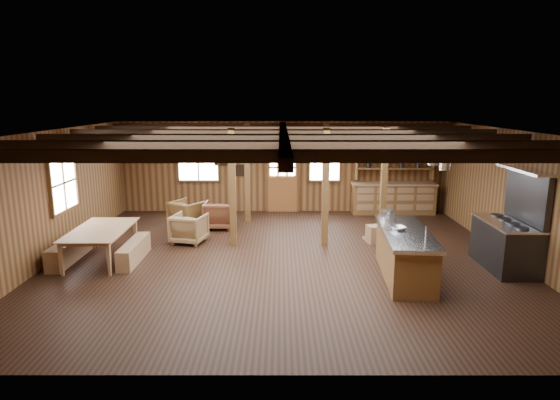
# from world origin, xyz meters

# --- Properties ---
(room) EXTENTS (10.04, 9.04, 2.84)m
(room) POSITION_xyz_m (0.00, 0.00, 1.40)
(room) COLOR black
(room) RESTS_ON ground
(ceiling_joists) EXTENTS (9.80, 8.82, 0.18)m
(ceiling_joists) POSITION_xyz_m (0.00, 0.18, 2.68)
(ceiling_joists) COLOR black
(ceiling_joists) RESTS_ON ceiling
(timber_posts) EXTENTS (3.95, 2.35, 2.80)m
(timber_posts) POSITION_xyz_m (0.52, 2.08, 1.40)
(timber_posts) COLOR #4F3216
(timber_posts) RESTS_ON floor
(back_door) EXTENTS (1.02, 0.08, 2.15)m
(back_door) POSITION_xyz_m (0.00, 4.45, 0.88)
(back_door) COLOR brown
(back_door) RESTS_ON floor
(window_back_left) EXTENTS (1.32, 0.06, 1.32)m
(window_back_left) POSITION_xyz_m (-2.60, 4.46, 1.60)
(window_back_left) COLOR white
(window_back_left) RESTS_ON wall_back
(window_back_right) EXTENTS (1.02, 0.06, 1.32)m
(window_back_right) POSITION_xyz_m (1.30, 4.46, 1.60)
(window_back_right) COLOR white
(window_back_right) RESTS_ON wall_back
(window_left) EXTENTS (0.14, 1.24, 1.32)m
(window_left) POSITION_xyz_m (-4.96, 0.50, 1.60)
(window_left) COLOR white
(window_left) RESTS_ON wall_back
(notice_boards) EXTENTS (1.08, 0.03, 0.90)m
(notice_boards) POSITION_xyz_m (-1.50, 4.46, 1.64)
(notice_boards) COLOR silver
(notice_boards) RESTS_ON wall_back
(back_counter) EXTENTS (2.55, 0.60, 2.45)m
(back_counter) POSITION_xyz_m (3.40, 4.20, 0.60)
(back_counter) COLOR brown
(back_counter) RESTS_ON floor
(pendant_lamps) EXTENTS (1.86, 2.36, 0.66)m
(pendant_lamps) POSITION_xyz_m (-2.25, 1.00, 2.25)
(pendant_lamps) COLOR #313133
(pendant_lamps) RESTS_ON ceiling
(pot_rack) EXTENTS (0.44, 3.00, 0.45)m
(pot_rack) POSITION_xyz_m (3.08, 0.38, 2.27)
(pot_rack) COLOR #313133
(pot_rack) RESTS_ON ceiling
(kitchen_island) EXTENTS (1.07, 2.56, 1.20)m
(kitchen_island) POSITION_xyz_m (2.38, -1.09, 0.48)
(kitchen_island) COLOR brown
(kitchen_island) RESTS_ON floor
(step_stool) EXTENTS (0.56, 0.46, 0.43)m
(step_stool) POSITION_xyz_m (2.28, 1.16, 0.22)
(step_stool) COLOR brown
(step_stool) RESTS_ON floor
(commercial_range) EXTENTS (0.87, 1.70, 2.09)m
(commercial_range) POSITION_xyz_m (4.65, -0.61, 0.67)
(commercial_range) COLOR #313133
(commercial_range) RESTS_ON floor
(dining_table) EXTENTS (1.17, 2.05, 0.72)m
(dining_table) POSITION_xyz_m (-3.90, -0.16, 0.36)
(dining_table) COLOR #9C6D46
(dining_table) RESTS_ON floor
(bench_wall) EXTENTS (0.32, 1.68, 0.46)m
(bench_wall) POSITION_xyz_m (-4.65, -0.16, 0.23)
(bench_wall) COLOR brown
(bench_wall) RESTS_ON floor
(bench_aisle) EXTENTS (0.29, 1.57, 0.43)m
(bench_aisle) POSITION_xyz_m (-3.25, -0.16, 0.22)
(bench_aisle) COLOR brown
(bench_aisle) RESTS_ON floor
(armchair_a) EXTENTS (0.83, 0.85, 0.74)m
(armchair_a) POSITION_xyz_m (-1.72, 2.49, 0.37)
(armchair_a) COLOR #5C301B
(armchair_a) RESTS_ON floor
(armchair_b) EXTENTS (1.09, 1.09, 0.73)m
(armchair_b) POSITION_xyz_m (-2.65, 2.67, 0.36)
(armchair_b) COLOR brown
(armchair_b) RESTS_ON floor
(armchair_c) EXTENTS (0.92, 0.94, 0.71)m
(armchair_c) POSITION_xyz_m (-2.30, 1.17, 0.36)
(armchair_c) COLOR olive
(armchair_c) RESTS_ON floor
(counter_pot) EXTENTS (0.28, 0.28, 0.17)m
(counter_pot) POSITION_xyz_m (2.24, -0.08, 1.03)
(counter_pot) COLOR silver
(counter_pot) RESTS_ON kitchen_island
(bowl) EXTENTS (0.35, 0.35, 0.07)m
(bowl) POSITION_xyz_m (2.25, -1.03, 0.97)
(bowl) COLOR silver
(bowl) RESTS_ON kitchen_island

